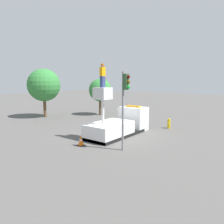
{
  "coord_description": "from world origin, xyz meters",
  "views": [
    {
      "loc": [
        -14.33,
        -10.57,
        4.65
      ],
      "look_at": [
        -2.21,
        -1.33,
        2.38
      ],
      "focal_mm": 35.0,
      "sensor_mm": 36.0,
      "label": 1
    }
  ],
  "objects_px": {
    "bucket_truck": "(119,125)",
    "traffic_light_pole": "(125,95)",
    "worker": "(103,76)",
    "tree_right_bg": "(44,85)",
    "traffic_cone_rear": "(81,141)",
    "tree_left_bg": "(100,90)",
    "fire_hydrant": "(169,123)"
  },
  "relations": [
    {
      "from": "bucket_truck",
      "to": "traffic_light_pole",
      "type": "height_order",
      "value": "traffic_light_pole"
    },
    {
      "from": "bucket_truck",
      "to": "traffic_light_pole",
      "type": "distance_m",
      "value": 5.15
    },
    {
      "from": "tree_left_bg",
      "to": "tree_right_bg",
      "type": "relative_size",
      "value": 0.8
    },
    {
      "from": "tree_right_bg",
      "to": "traffic_light_pole",
      "type": "bearing_deg",
      "value": -107.57
    },
    {
      "from": "traffic_cone_rear",
      "to": "traffic_light_pole",
      "type": "bearing_deg",
      "value": -73.12
    },
    {
      "from": "traffic_cone_rear",
      "to": "tree_right_bg",
      "type": "height_order",
      "value": "tree_right_bg"
    },
    {
      "from": "traffic_light_pole",
      "to": "tree_right_bg",
      "type": "relative_size",
      "value": 0.86
    },
    {
      "from": "bucket_truck",
      "to": "fire_hydrant",
      "type": "bearing_deg",
      "value": -26.92
    },
    {
      "from": "fire_hydrant",
      "to": "tree_left_bg",
      "type": "xyz_separation_m",
      "value": [
        2.26,
        10.57,
        2.78
      ]
    },
    {
      "from": "fire_hydrant",
      "to": "bucket_truck",
      "type": "bearing_deg",
      "value": 153.08
    },
    {
      "from": "worker",
      "to": "tree_left_bg",
      "type": "xyz_separation_m",
      "value": [
        9.24,
        8.11,
        -1.68
      ]
    },
    {
      "from": "traffic_light_pole",
      "to": "fire_hydrant",
      "type": "distance_m",
      "value": 8.73
    },
    {
      "from": "worker",
      "to": "tree_right_bg",
      "type": "xyz_separation_m",
      "value": [
        3.68,
        12.45,
        -0.97
      ]
    },
    {
      "from": "worker",
      "to": "traffic_cone_rear",
      "type": "relative_size",
      "value": 2.39
    },
    {
      "from": "worker",
      "to": "tree_right_bg",
      "type": "relative_size",
      "value": 0.29
    },
    {
      "from": "bucket_truck",
      "to": "worker",
      "type": "height_order",
      "value": "worker"
    },
    {
      "from": "traffic_cone_rear",
      "to": "tree_left_bg",
      "type": "distance_m",
      "value": 14.07
    },
    {
      "from": "traffic_light_pole",
      "to": "traffic_cone_rear",
      "type": "distance_m",
      "value": 4.63
    },
    {
      "from": "worker",
      "to": "tree_left_bg",
      "type": "height_order",
      "value": "worker"
    },
    {
      "from": "bucket_truck",
      "to": "traffic_cone_rear",
      "type": "distance_m",
      "value": 4.28
    },
    {
      "from": "fire_hydrant",
      "to": "traffic_cone_rear",
      "type": "relative_size",
      "value": 1.35
    },
    {
      "from": "fire_hydrant",
      "to": "tree_right_bg",
      "type": "distance_m",
      "value": 15.66
    },
    {
      "from": "traffic_cone_rear",
      "to": "tree_left_bg",
      "type": "height_order",
      "value": "tree_left_bg"
    },
    {
      "from": "traffic_light_pole",
      "to": "tree_left_bg",
      "type": "distance_m",
      "value": 15.07
    },
    {
      "from": "tree_right_bg",
      "to": "bucket_truck",
      "type": "bearing_deg",
      "value": -97.02
    },
    {
      "from": "traffic_light_pole",
      "to": "tree_right_bg",
      "type": "distance_m",
      "value": 16.0
    },
    {
      "from": "traffic_light_pole",
      "to": "tree_left_bg",
      "type": "bearing_deg",
      "value": 46.38
    },
    {
      "from": "tree_left_bg",
      "to": "worker",
      "type": "bearing_deg",
      "value": -138.73
    },
    {
      "from": "fire_hydrant",
      "to": "tree_left_bg",
      "type": "height_order",
      "value": "tree_left_bg"
    },
    {
      "from": "bucket_truck",
      "to": "traffic_cone_rear",
      "type": "xyz_separation_m",
      "value": [
        -4.24,
        0.3,
        -0.5
      ]
    },
    {
      "from": "worker",
      "to": "traffic_light_pole",
      "type": "xyz_separation_m",
      "value": [
        -1.15,
        -2.79,
        -1.29
      ]
    },
    {
      "from": "fire_hydrant",
      "to": "tree_left_bg",
      "type": "bearing_deg",
      "value": 77.91
    }
  ]
}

